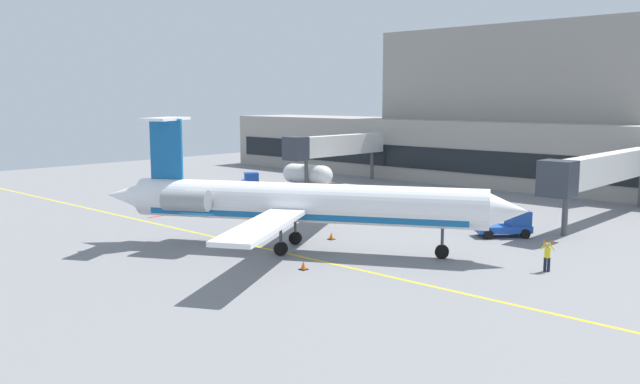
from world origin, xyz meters
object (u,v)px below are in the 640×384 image
object	(u,v)px
baggage_tug	(251,182)
fuel_tank	(308,174)
marshaller	(547,256)
regional_jet	(298,203)
belt_loader	(286,201)
pushback_tractor	(509,225)

from	to	relation	value
baggage_tug	fuel_tank	world-z (taller)	fuel_tank
marshaller	regional_jet	bearing A→B (deg)	-157.48
belt_loader	baggage_tug	bearing A→B (deg)	151.45
belt_loader	regional_jet	bearing A→B (deg)	-41.41
baggage_tug	marshaller	world-z (taller)	baggage_tug
regional_jet	marshaller	xyz separation A→B (m)	(14.81, 6.14, -2.31)
baggage_tug	belt_loader	world-z (taller)	baggage_tug
regional_jet	pushback_tractor	bearing A→B (deg)	58.88
regional_jet	belt_loader	size ratio (longest dim) A/B	6.37
regional_jet	pushback_tractor	world-z (taller)	regional_jet
baggage_tug	marshaller	distance (m)	41.34
belt_loader	fuel_tank	world-z (taller)	fuel_tank
pushback_tractor	marshaller	size ratio (longest dim) A/B	2.11
marshaller	belt_loader	bearing A→B (deg)	170.56
pushback_tractor	fuel_tank	xyz separation A→B (m)	(-30.44, 9.93, 0.56)
fuel_tank	belt_loader	bearing A→B (deg)	-52.97
belt_loader	marshaller	distance (m)	27.19
baggage_tug	marshaller	xyz separation A→B (m)	(39.72, -11.47, 0.05)
pushback_tractor	belt_loader	bearing A→B (deg)	-170.72
fuel_tank	marshaller	size ratio (longest dim) A/B	3.45
pushback_tractor	fuel_tank	distance (m)	32.02
fuel_tank	marshaller	world-z (taller)	fuel_tank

